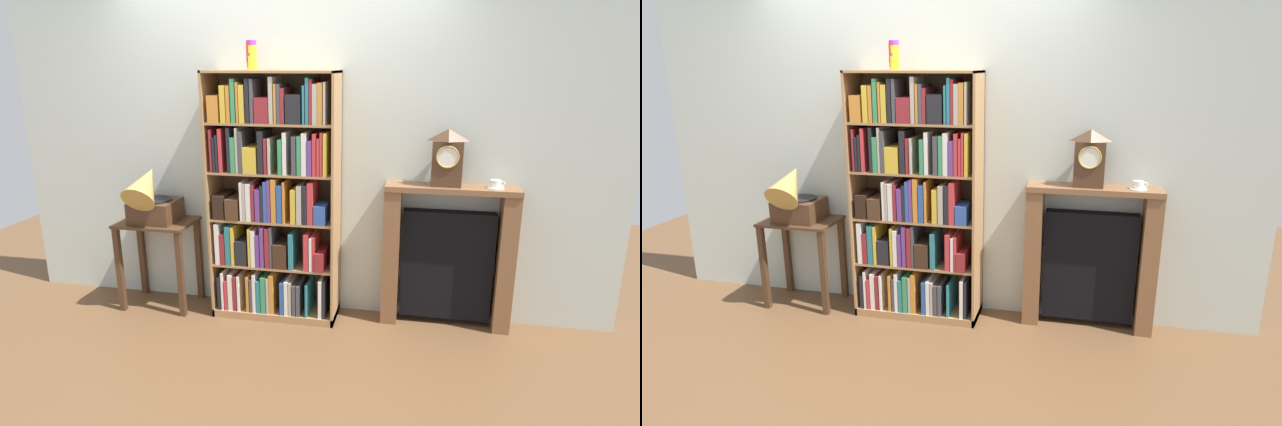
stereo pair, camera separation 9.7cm
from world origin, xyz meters
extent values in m
cube|color=brown|center=(0.00, 0.00, -0.01)|extent=(7.71, 6.40, 0.02)
cube|color=beige|center=(0.16, 0.27, 1.33)|extent=(4.71, 0.08, 2.66)
cube|color=#A87A4C|center=(-0.47, 0.06, 0.93)|extent=(0.02, 0.35, 1.86)
cube|color=#A87A4C|center=(0.47, 0.06, 0.93)|extent=(0.02, 0.35, 1.86)
cube|color=brown|center=(0.00, 0.23, 0.93)|extent=(0.95, 0.01, 1.86)
cube|color=#A87A4C|center=(0.00, 0.06, 1.85)|extent=(0.95, 0.35, 0.02)
cube|color=#A87A4C|center=(0.00, 0.06, 0.03)|extent=(0.95, 0.35, 0.06)
cube|color=black|center=(-0.42, 0.01, 0.19)|extent=(0.02, 0.24, 0.27)
cube|color=white|center=(-0.39, 0.03, 0.21)|extent=(0.02, 0.28, 0.30)
cube|color=#C63338|center=(-0.36, 0.03, 0.18)|extent=(0.03, 0.27, 0.24)
cube|color=white|center=(-0.33, 0.03, 0.21)|extent=(0.04, 0.27, 0.29)
cube|color=maroon|center=(-0.29, 0.01, 0.20)|extent=(0.03, 0.23, 0.28)
cube|color=white|center=(-0.26, 0.02, 0.20)|extent=(0.02, 0.25, 0.28)
cube|color=orange|center=(-0.19, 0.04, 0.20)|extent=(0.02, 0.29, 0.29)
cube|color=#424247|center=(-0.16, 0.02, 0.19)|extent=(0.02, 0.26, 0.27)
cube|color=white|center=(-0.14, 0.03, 0.21)|extent=(0.02, 0.28, 0.31)
cube|color=teal|center=(-0.10, 0.03, 0.19)|extent=(0.03, 0.27, 0.26)
cube|color=#388E56|center=(-0.06, 0.02, 0.21)|extent=(0.04, 0.26, 0.29)
cube|color=#B2A893|center=(-0.03, 0.01, 0.20)|extent=(0.02, 0.25, 0.29)
cube|color=orange|center=(0.00, 0.04, 0.22)|extent=(0.03, 0.29, 0.31)
cube|color=#2D519E|center=(0.08, 0.02, 0.19)|extent=(0.03, 0.26, 0.26)
cube|color=white|center=(0.12, 0.01, 0.20)|extent=(0.03, 0.24, 0.27)
cube|color=#B2A893|center=(0.14, 0.03, 0.19)|extent=(0.02, 0.27, 0.27)
cube|color=#424247|center=(0.17, 0.01, 0.18)|extent=(0.03, 0.23, 0.24)
cube|color=#424247|center=(0.21, 0.03, 0.18)|extent=(0.03, 0.27, 0.24)
cube|color=teal|center=(0.27, 0.04, 0.19)|extent=(0.02, 0.29, 0.26)
cube|color=white|center=(0.38, 0.04, 0.21)|extent=(0.03, 0.31, 0.30)
cube|color=black|center=(0.40, 0.03, 0.21)|extent=(0.02, 0.29, 0.30)
cube|color=#A87A4C|center=(0.00, 0.06, 0.43)|extent=(0.92, 0.33, 0.02)
cube|color=white|center=(-0.41, 0.04, 0.59)|extent=(0.04, 0.30, 0.32)
cube|color=maroon|center=(-0.37, 0.04, 0.56)|extent=(0.04, 0.30, 0.24)
cube|color=teal|center=(-0.33, 0.02, 0.59)|extent=(0.04, 0.25, 0.30)
cube|color=gold|center=(-0.29, 0.02, 0.58)|extent=(0.02, 0.25, 0.30)
cube|color=black|center=(-0.23, 0.00, 0.53)|extent=(0.09, 0.21, 0.19)
cube|color=gold|center=(-0.16, 0.03, 0.58)|extent=(0.02, 0.28, 0.29)
cube|color=white|center=(-0.13, 0.02, 0.58)|extent=(0.03, 0.26, 0.28)
cube|color=#663884|center=(-0.10, 0.02, 0.56)|extent=(0.03, 0.26, 0.25)
cube|color=#663884|center=(-0.06, 0.03, 0.59)|extent=(0.03, 0.28, 0.31)
cube|color=maroon|center=(-0.02, 0.04, 0.59)|extent=(0.03, 0.29, 0.31)
cube|color=#424247|center=(0.01, 0.04, 0.59)|extent=(0.02, 0.29, 0.32)
cube|color=#382316|center=(0.07, 0.03, 0.53)|extent=(0.10, 0.28, 0.19)
cube|color=teal|center=(0.16, 0.01, 0.57)|extent=(0.03, 0.24, 0.27)
cube|color=#C63338|center=(0.27, 0.03, 0.57)|extent=(0.04, 0.28, 0.28)
cube|color=white|center=(0.31, 0.02, 0.56)|extent=(0.02, 0.27, 0.25)
cube|color=#C63338|center=(0.33, 0.03, 0.56)|extent=(0.02, 0.27, 0.26)
cube|color=maroon|center=(0.37, 0.00, 0.51)|extent=(0.07, 0.23, 0.14)
cube|color=#A87A4C|center=(0.00, 0.06, 0.78)|extent=(0.92, 0.33, 0.02)
cube|color=black|center=(-0.39, 0.02, 0.88)|extent=(0.09, 0.26, 0.18)
cube|color=#472D1C|center=(-0.29, 0.00, 0.87)|extent=(0.10, 0.22, 0.16)
cube|color=white|center=(-0.21, 0.02, 0.93)|extent=(0.02, 0.26, 0.29)
cube|color=#B2A893|center=(-0.19, 0.01, 0.93)|extent=(0.02, 0.24, 0.28)
cube|color=white|center=(-0.15, 0.03, 0.93)|extent=(0.04, 0.28, 0.28)
cube|color=maroon|center=(-0.12, 0.03, 0.93)|extent=(0.02, 0.28, 0.27)
cube|color=#663884|center=(-0.09, 0.03, 0.91)|extent=(0.04, 0.27, 0.24)
cube|color=black|center=(-0.05, 0.02, 0.93)|extent=(0.02, 0.25, 0.27)
cube|color=#2D519E|center=(-0.03, 0.04, 0.94)|extent=(0.03, 0.30, 0.30)
cube|color=#663884|center=(0.00, 0.01, 0.95)|extent=(0.02, 0.24, 0.31)
cube|color=orange|center=(0.04, 0.02, 0.95)|extent=(0.04, 0.26, 0.32)
cube|color=#2D519E|center=(0.08, 0.01, 0.93)|extent=(0.04, 0.24, 0.28)
cube|color=orange|center=(0.11, 0.01, 0.94)|extent=(0.02, 0.24, 0.30)
cube|color=gold|center=(0.18, 0.03, 0.92)|extent=(0.04, 0.27, 0.25)
cube|color=#B2A893|center=(0.22, 0.02, 0.93)|extent=(0.04, 0.25, 0.28)
cube|color=black|center=(0.27, 0.03, 0.93)|extent=(0.03, 0.27, 0.29)
cube|color=#C63338|center=(0.30, 0.01, 0.94)|extent=(0.04, 0.23, 0.31)
cube|color=#2D519E|center=(0.37, -0.01, 0.86)|extent=(0.09, 0.20, 0.14)
cube|color=#A87A4C|center=(0.00, 0.06, 1.14)|extent=(0.92, 0.33, 0.02)
cube|color=maroon|center=(-0.42, 0.03, 1.30)|extent=(0.02, 0.28, 0.31)
cube|color=black|center=(-0.40, 0.01, 1.27)|extent=(0.02, 0.24, 0.25)
cube|color=black|center=(-0.38, 0.01, 1.28)|extent=(0.02, 0.24, 0.27)
cube|color=#C63338|center=(-0.35, 0.01, 1.30)|extent=(0.02, 0.24, 0.31)
cube|color=black|center=(-0.29, 0.03, 1.31)|extent=(0.02, 0.27, 0.32)
cube|color=#388E56|center=(-0.26, 0.02, 1.27)|extent=(0.04, 0.26, 0.25)
cube|color=#B2A893|center=(-0.23, 0.04, 1.31)|extent=(0.02, 0.29, 0.32)
cube|color=#424247|center=(-0.20, 0.03, 1.30)|extent=(0.03, 0.28, 0.30)
cube|color=gold|center=(-0.13, 0.02, 1.24)|extent=(0.10, 0.26, 0.19)
cube|color=black|center=(-0.05, 0.02, 1.30)|extent=(0.04, 0.25, 0.30)
cube|color=maroon|center=(-0.02, 0.02, 1.27)|extent=(0.02, 0.25, 0.25)
cube|color=#B2A893|center=(0.01, 0.03, 1.27)|extent=(0.02, 0.27, 0.25)
cube|color=#388E56|center=(0.09, 0.01, 1.27)|extent=(0.03, 0.24, 0.25)
cube|color=white|center=(0.12, 0.04, 1.30)|extent=(0.03, 0.30, 0.30)
cube|color=#424247|center=(0.19, 0.02, 1.28)|extent=(0.03, 0.26, 0.27)
cube|color=#388E56|center=(0.23, 0.04, 1.28)|extent=(0.03, 0.30, 0.28)
cube|color=white|center=(0.26, 0.04, 1.30)|extent=(0.03, 0.29, 0.30)
cube|color=#663884|center=(0.30, 0.02, 1.27)|extent=(0.04, 0.25, 0.25)
cube|color=#C63338|center=(0.34, 0.04, 1.29)|extent=(0.02, 0.29, 0.29)
cube|color=#C63338|center=(0.36, 0.02, 1.28)|extent=(0.02, 0.25, 0.26)
cube|color=#C63338|center=(0.38, 0.02, 1.30)|extent=(0.02, 0.26, 0.30)
cube|color=gold|center=(0.41, 0.03, 1.30)|extent=(0.03, 0.27, 0.30)
cube|color=#A87A4C|center=(0.00, 0.06, 1.49)|extent=(0.92, 0.33, 0.02)
cube|color=orange|center=(-0.39, 0.01, 1.60)|extent=(0.08, 0.24, 0.19)
cube|color=gold|center=(-0.31, 0.04, 1.63)|extent=(0.04, 0.30, 0.26)
cube|color=orange|center=(-0.28, 0.04, 1.63)|extent=(0.03, 0.29, 0.25)
cube|color=#388E56|center=(-0.24, 0.01, 1.65)|extent=(0.03, 0.24, 0.30)
cube|color=orange|center=(-0.21, 0.02, 1.64)|extent=(0.02, 0.25, 0.28)
cube|color=gold|center=(-0.18, 0.03, 1.63)|extent=(0.04, 0.28, 0.26)
cube|color=black|center=(-0.14, 0.04, 1.65)|extent=(0.03, 0.29, 0.30)
cube|color=#424247|center=(-0.10, 0.01, 1.65)|extent=(0.02, 0.23, 0.30)
cube|color=maroon|center=(-0.04, -0.01, 1.59)|extent=(0.10, 0.20, 0.18)
cube|color=#B2A893|center=(0.03, 0.02, 1.66)|extent=(0.03, 0.25, 0.31)
cube|color=orange|center=(0.06, 0.04, 1.64)|extent=(0.02, 0.30, 0.27)
cube|color=#424247|center=(0.09, 0.02, 1.64)|extent=(0.02, 0.26, 0.27)
cube|color=maroon|center=(0.11, 0.03, 1.62)|extent=(0.03, 0.28, 0.24)
cube|color=black|center=(0.19, -0.01, 1.60)|extent=(0.11, 0.20, 0.20)
cube|color=teal|center=(0.26, 0.03, 1.63)|extent=(0.02, 0.28, 0.26)
cube|color=teal|center=(0.29, 0.04, 1.66)|extent=(0.02, 0.30, 0.31)
cube|color=maroon|center=(0.31, 0.04, 1.65)|extent=(0.02, 0.30, 0.30)
cube|color=#B2A893|center=(0.34, 0.04, 1.64)|extent=(0.03, 0.29, 0.27)
cube|color=orange|center=(0.37, 0.04, 1.64)|extent=(0.03, 0.30, 0.28)
cube|color=#B2A893|center=(0.41, 0.03, 1.65)|extent=(0.02, 0.27, 0.28)
cylinder|color=yellow|center=(-0.14, 0.05, 1.91)|extent=(0.07, 0.07, 0.10)
cylinder|color=purple|center=(-0.14, 0.05, 1.93)|extent=(0.07, 0.07, 0.10)
cylinder|color=orange|center=(-0.14, 0.05, 1.94)|extent=(0.07, 0.07, 0.10)
cylinder|color=black|center=(-0.14, 0.05, 1.96)|extent=(0.07, 0.07, 0.10)
cylinder|color=yellow|center=(-0.14, 0.05, 1.98)|extent=(0.07, 0.07, 0.10)
cylinder|color=red|center=(-0.14, 0.05, 1.99)|extent=(0.07, 0.07, 0.10)
cylinder|color=purple|center=(-0.14, 0.05, 2.01)|extent=(0.07, 0.07, 0.10)
cube|color=#472D1C|center=(-0.96, 0.03, 0.70)|extent=(0.58, 0.41, 0.02)
cube|color=#472D1C|center=(-1.22, -0.14, 0.34)|extent=(0.04, 0.04, 0.69)
cube|color=#472D1C|center=(-0.71, -0.14, 0.34)|extent=(0.04, 0.04, 0.69)
cube|color=#472D1C|center=(-1.22, 0.20, 0.34)|extent=(0.04, 0.04, 0.69)
cube|color=#472D1C|center=(-0.71, 0.20, 0.34)|extent=(0.04, 0.04, 0.69)
cube|color=#472D1C|center=(-0.96, 0.03, 0.79)|extent=(0.34, 0.31, 0.17)
cylinder|color=black|center=(-0.96, 0.03, 0.88)|extent=(0.27, 0.27, 0.01)
cylinder|color=#B79347|center=(-0.96, -0.02, 0.91)|extent=(0.03, 0.03, 0.06)
cone|color=#B79347|center=(-0.96, -0.09, 1.03)|extent=(0.26, 0.40, 0.39)
cube|color=brown|center=(1.28, 0.13, 1.05)|extent=(0.94, 0.21, 0.04)
cube|color=brown|center=(0.88, 0.13, 0.52)|extent=(0.12, 0.19, 1.03)
cube|color=brown|center=(1.69, 0.13, 0.52)|extent=(0.12, 0.19, 1.03)
cube|color=black|center=(1.28, 0.16, 0.46)|extent=(0.66, 0.11, 0.82)
cube|color=#472D1C|center=(1.24, 0.13, 1.23)|extent=(0.21, 0.12, 0.32)
pyramid|color=#472D1C|center=(1.24, 0.13, 1.43)|extent=(0.21, 0.12, 0.08)
cylinder|color=silver|center=(1.24, 0.06, 1.29)|extent=(0.15, 0.01, 0.15)
torus|color=#B79347|center=(1.24, 0.06, 1.29)|extent=(0.16, 0.01, 0.16)
cylinder|color=white|center=(1.58, 0.13, 1.07)|extent=(0.12, 0.12, 0.01)
cylinder|color=white|center=(1.58, 0.13, 1.10)|extent=(0.07, 0.07, 0.05)
torus|color=white|center=(1.62, 0.13, 1.10)|extent=(0.04, 0.01, 0.04)
camera|label=1|loc=(1.08, -3.59, 1.89)|focal=29.34mm
camera|label=2|loc=(1.17, -3.57, 1.89)|focal=29.34mm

